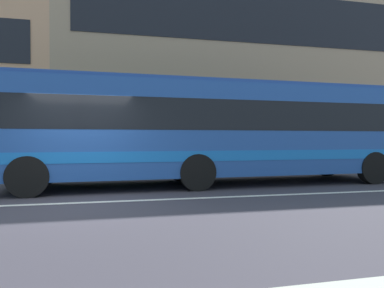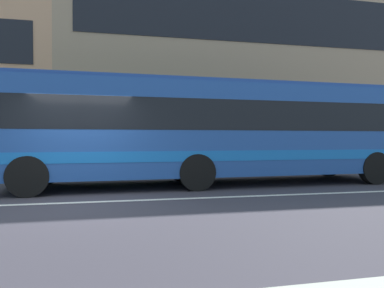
# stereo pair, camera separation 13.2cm
# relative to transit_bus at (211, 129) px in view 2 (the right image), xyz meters

# --- Properties ---
(ground_plane) EXTENTS (160.00, 160.00, 0.00)m
(ground_plane) POSITION_rel_transit_bus_xyz_m (-3.69, -2.30, -1.72)
(ground_plane) COLOR #39363F
(lane_centre_line) EXTENTS (60.00, 0.16, 0.01)m
(lane_centre_line) POSITION_rel_transit_bus_xyz_m (-3.69, -2.30, -1.71)
(lane_centre_line) COLOR silver
(lane_centre_line) RESTS_ON ground_plane
(hedge_row_far) EXTENTS (15.67, 1.10, 1.08)m
(hedge_row_far) POSITION_rel_transit_bus_xyz_m (-6.80, 3.61, -1.18)
(hedge_row_far) COLOR #296E27
(hedge_row_far) RESTS_ON ground_plane
(apartment_block_right) EXTENTS (23.20, 11.08, 13.55)m
(apartment_block_right) POSITION_rel_transit_bus_xyz_m (5.71, 12.22, 5.06)
(apartment_block_right) COLOR tan
(apartment_block_right) RESTS_ON ground_plane
(transit_bus) EXTENTS (12.01, 2.92, 3.11)m
(transit_bus) POSITION_rel_transit_bus_xyz_m (0.00, 0.00, 0.00)
(transit_bus) COLOR #214B99
(transit_bus) RESTS_ON ground_plane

